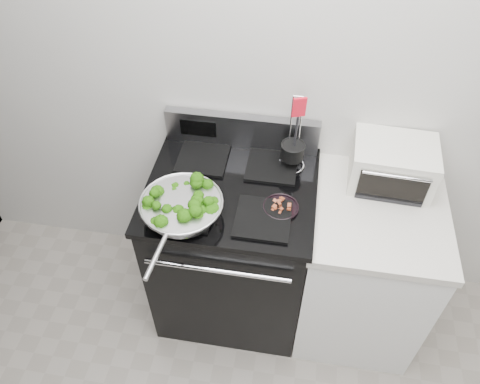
% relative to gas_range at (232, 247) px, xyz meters
% --- Properties ---
extents(back_wall, '(4.00, 0.02, 2.70)m').
position_rel_gas_range_xyz_m(back_wall, '(0.30, 0.34, 0.86)').
color(back_wall, beige).
rests_on(back_wall, ground).
extents(gas_range, '(0.79, 0.69, 1.13)m').
position_rel_gas_range_xyz_m(gas_range, '(0.00, 0.00, 0.00)').
color(gas_range, black).
rests_on(gas_range, floor).
extents(counter, '(0.62, 0.68, 0.92)m').
position_rel_gas_range_xyz_m(counter, '(0.68, -0.00, -0.03)').
color(counter, white).
rests_on(counter, floor).
extents(skillet, '(0.36, 0.58, 0.08)m').
position_rel_gas_range_xyz_m(skillet, '(-0.18, -0.21, 0.52)').
color(skillet, silver).
rests_on(skillet, gas_range).
extents(broccoli_pile, '(0.29, 0.29, 0.10)m').
position_rel_gas_range_xyz_m(broccoli_pile, '(-0.18, -0.21, 0.54)').
color(broccoli_pile, '#103204').
rests_on(broccoli_pile, skillet).
extents(bacon_plate, '(0.16, 0.16, 0.04)m').
position_rel_gas_range_xyz_m(bacon_plate, '(0.24, -0.09, 0.48)').
color(bacon_plate, black).
rests_on(bacon_plate, gas_range).
extents(utensil_holder, '(0.13, 0.13, 0.40)m').
position_rel_gas_range_xyz_m(utensil_holder, '(0.26, 0.19, 0.53)').
color(utensil_holder, silver).
rests_on(utensil_holder, gas_range).
extents(toaster_oven, '(0.39, 0.30, 0.21)m').
position_rel_gas_range_xyz_m(toaster_oven, '(0.72, 0.19, 0.54)').
color(toaster_oven, silver).
rests_on(toaster_oven, counter).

